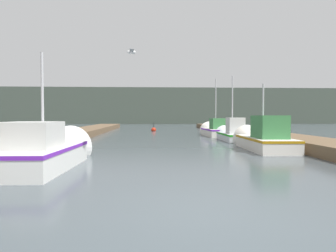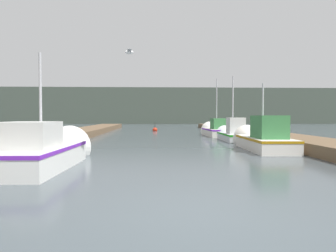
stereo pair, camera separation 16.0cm
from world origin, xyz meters
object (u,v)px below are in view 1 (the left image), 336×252
at_px(fishing_boat_2, 231,134).
at_px(seagull_lead, 131,52).
at_px(fishing_boat_3, 215,130).
at_px(fishing_boat_1, 261,138).
at_px(fishing_boat_0, 48,151).
at_px(channel_buoy, 154,130).

distance_m(fishing_boat_2, seagull_lead, 11.53).
bearing_deg(fishing_boat_3, fishing_boat_1, -90.53).
bearing_deg(fishing_boat_0, channel_buoy, 82.30).
bearing_deg(fishing_boat_1, channel_buoy, 108.75).
relative_size(fishing_boat_0, channel_buoy, 5.18).
bearing_deg(seagull_lead, fishing_boat_2, -38.52).
distance_m(fishing_boat_0, fishing_boat_2, 12.58).
bearing_deg(seagull_lead, fishing_boat_3, -29.33).
relative_size(fishing_boat_2, channel_buoy, 4.57).
distance_m(channel_buoy, seagull_lead, 21.24).
distance_m(fishing_boat_2, channel_buoy, 12.47).
height_order(fishing_boat_1, fishing_boat_2, fishing_boat_2).
bearing_deg(fishing_boat_3, seagull_lead, -113.80).
bearing_deg(fishing_boat_0, fishing_boat_2, 50.00).
bearing_deg(seagull_lead, channel_buoy, -9.60).
height_order(fishing_boat_2, seagull_lead, fishing_boat_2).
xyz_separation_m(fishing_boat_1, seagull_lead, (-5.80, -4.39, 3.06)).
bearing_deg(fishing_boat_0, seagull_lead, -0.48).
xyz_separation_m(fishing_boat_0, channel_buoy, (3.43, 20.85, -0.32)).
distance_m(fishing_boat_1, seagull_lead, 7.89).
distance_m(fishing_boat_1, fishing_boat_2, 5.11).
height_order(fishing_boat_1, channel_buoy, fishing_boat_1).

